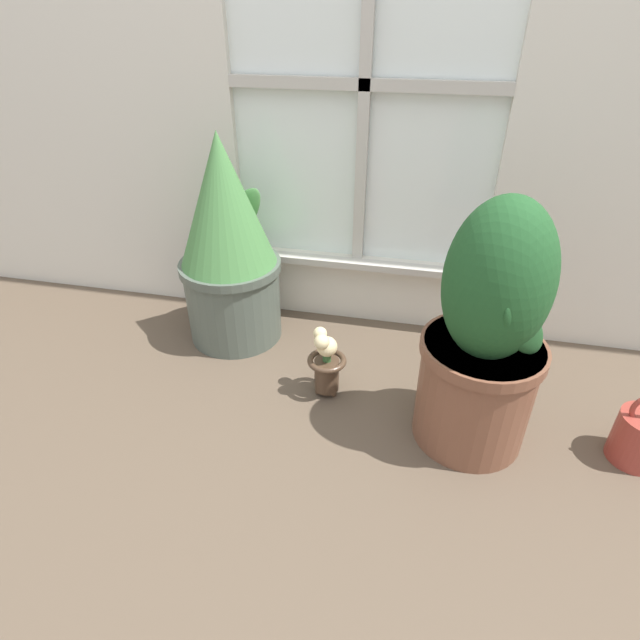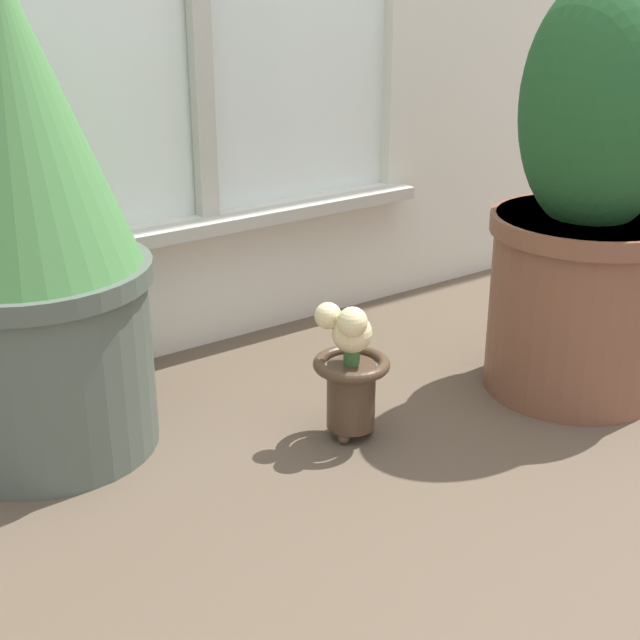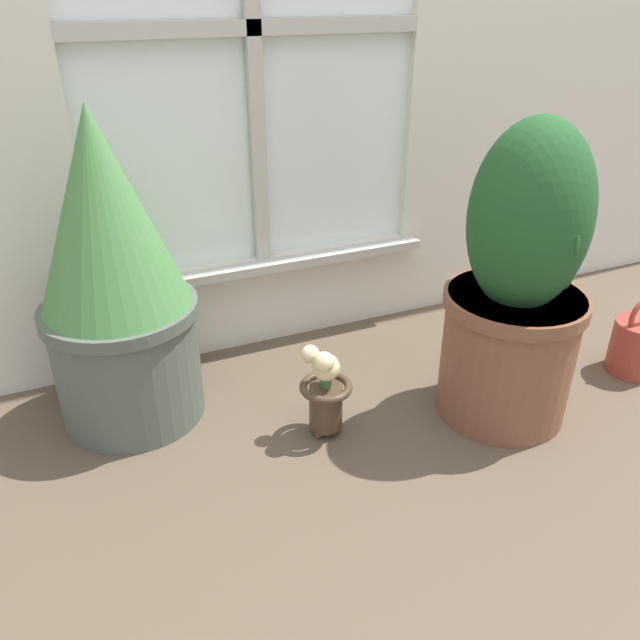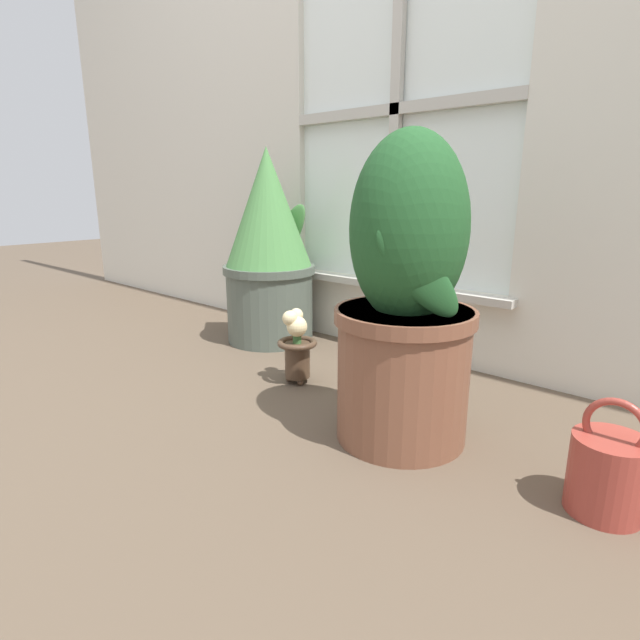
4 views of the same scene
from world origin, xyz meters
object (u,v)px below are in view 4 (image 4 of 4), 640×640
(potted_plant_right, at_px, (405,306))
(potted_plant_left, at_px, (269,249))
(watering_can, at_px, (609,474))
(flower_vase, at_px, (297,345))

(potted_plant_right, bearing_deg, potted_plant_left, 157.29)
(potted_plant_left, distance_m, watering_can, 1.32)
(potted_plant_left, relative_size, potted_plant_right, 1.04)
(flower_vase, relative_size, watering_can, 0.95)
(potted_plant_left, xyz_separation_m, potted_plant_right, (0.81, -0.34, -0.03))
(flower_vase, height_order, watering_can, flower_vase)
(potted_plant_left, bearing_deg, flower_vase, -33.14)
(flower_vase, bearing_deg, potted_plant_left, 146.86)
(potted_plant_right, relative_size, watering_can, 2.94)
(potted_plant_left, height_order, potted_plant_right, potted_plant_left)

